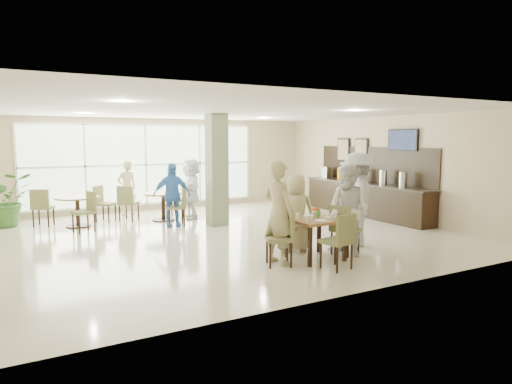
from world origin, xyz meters
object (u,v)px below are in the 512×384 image
round_table_right (163,200)px  teen_far (296,213)px  round_table_left (77,204)px  teen_left (279,213)px  main_table (315,224)px  potted_plant (7,200)px  adult_b (191,189)px  teen_right (349,210)px  buffet_counter (365,196)px  adult_standing (127,188)px  adult_a (172,195)px  teen_standing (357,199)px

round_table_right → teen_far: (1.23, -4.52, 0.19)m
round_table_left → teen_left: 5.92m
main_table → teen_far: (0.04, 0.68, 0.11)m
round_table_left → potted_plant: 1.78m
round_table_left → adult_b: adult_b is taller
main_table → teen_right: teen_right is taller
teen_left → adult_b: teen_left is taller
buffet_counter → adult_b: (-4.50, 1.97, 0.27)m
teen_left → adult_standing: size_ratio=1.15×
teen_far → potted_plant: bearing=-26.6°
buffet_counter → adult_b: buffet_counter is taller
buffet_counter → teen_left: buffet_counter is taller
potted_plant → adult_standing: adult_standing is taller
teen_right → adult_a: 4.78m
teen_standing → adult_b: 5.03m
potted_plant → round_table_left: bearing=-29.9°
teen_far → adult_standing: (-1.88, 5.79, 0.03)m
adult_a → adult_b: size_ratio=0.96×
round_table_left → adult_a: adult_a is taller
teen_left → round_table_right: bearing=-6.2°
round_table_left → teen_right: bearing=-53.5°
round_table_right → adult_standing: adult_standing is taller
teen_right → teen_standing: (0.68, 0.54, 0.10)m
round_table_right → round_table_left: bearing=174.9°
teen_far → adult_a: adult_a is taller
potted_plant → teen_standing: size_ratio=0.70×
adult_standing → round_table_right: bearing=106.4°
main_table → adult_standing: (-1.84, 6.47, 0.13)m
adult_a → teen_far: bearing=-63.3°
teen_left → teen_far: teen_left is taller
round_table_left → round_table_right: (2.13, -0.19, 0.00)m
round_table_left → adult_standing: 1.84m
round_table_left → teen_standing: (4.72, -4.92, 0.40)m
teen_left → teen_far: (0.77, 0.60, -0.14)m
adult_b → adult_standing: adult_b is taller
potted_plant → teen_left: bearing=-56.3°
teen_right → round_table_right: bearing=-175.9°
main_table → teen_left: teen_left is taller
main_table → adult_standing: bearing=105.9°
round_table_left → adult_standing: (1.48, 1.07, 0.22)m
main_table → round_table_right: (-1.19, 5.20, -0.09)m
round_table_right → teen_far: teen_far is taller
main_table → teen_standing: (1.40, 0.47, 0.31)m
main_table → adult_standing: size_ratio=0.57×
teen_right → adult_b: (-1.11, 5.24, -0.03)m
teen_standing → round_table_right: bearing=-113.7°
round_table_left → teen_far: size_ratio=0.69×
round_table_right → teen_far: bearing=-74.8°
round_table_left → teen_standing: 6.83m
buffet_counter → teen_right: (-3.39, -3.27, 0.30)m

